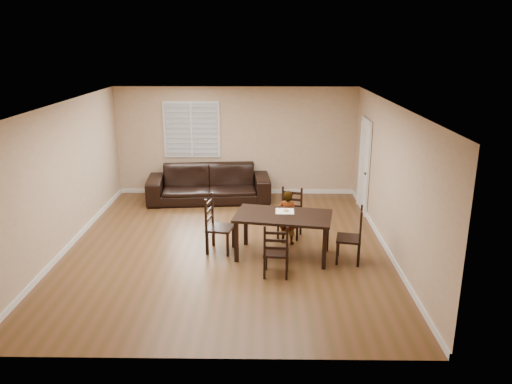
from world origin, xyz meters
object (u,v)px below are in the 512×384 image
child (288,217)px  chair_far (276,254)px  dining_table (283,219)px  chair_left (213,226)px  chair_near (291,214)px  chair_right (356,238)px  donut (286,210)px  sofa (209,184)px

child → chair_far: bearing=104.8°
dining_table → chair_left: size_ratio=1.73×
chair_near → child: size_ratio=0.92×
chair_far → chair_right: size_ratio=0.92×
donut → chair_far: bearing=-100.8°
chair_far → chair_right: chair_right is taller
chair_near → child: (-0.09, -0.45, 0.09)m
chair_far → sofa: (-1.53, 4.15, 0.01)m
child → sofa: 3.21m
chair_near → chair_right: 1.67m
chair_left → chair_right: chair_left is taller
child → dining_table: bearing=104.4°
chair_right → child: bearing=-114.3°
chair_left → child: 1.44m
dining_table → chair_left: (-1.28, 0.23, -0.23)m
dining_table → chair_right: 1.31m
chair_left → sofa: size_ratio=0.36×
dining_table → donut: (0.05, 0.18, 0.11)m
donut → child: bearing=82.6°
dining_table → chair_left: bearing=180.0°
chair_left → donut: chair_left is taller
chair_left → child: bearing=-64.3°
chair_near → sofa: chair_near is taller
chair_left → child: (1.39, 0.38, 0.05)m
chair_near → donut: bearing=-84.3°
chair_left → sofa: (-0.40, 3.04, -0.06)m
dining_table → chair_near: (0.20, 1.06, -0.26)m
child → donut: bearing=107.3°
chair_right → chair_near: bearing=-128.7°
chair_near → sofa: 2.91m
sofa → chair_left: bearing=-87.8°
chair_near → chair_left: chair_left is taller
chair_near → chair_right: bearing=-35.1°
chair_right → child: 1.43m
chair_far → sofa: 4.42m
chair_left → donut: (1.33, -0.05, 0.34)m
chair_right → donut: chair_right is taller
chair_near → chair_right: chair_right is taller
chair_far → chair_right: 1.56m
donut → dining_table: bearing=-106.6°
chair_far → child: size_ratio=0.87×
sofa → chair_far: bearing=-75.1°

